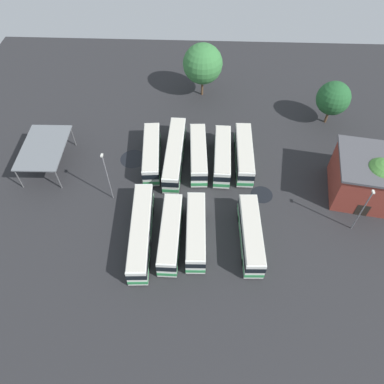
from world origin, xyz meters
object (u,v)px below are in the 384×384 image
(depot_building, at_px, (365,177))
(maintenance_shelter, at_px, (44,148))
(bus_row1_slot2, at_px, (198,154))
(tree_northeast, at_px, (203,64))
(tree_south_edge, at_px, (333,98))
(tree_northwest, at_px, (379,176))
(bus_row0_slot3, at_px, (170,233))
(bus_row0_slot0, at_px, (251,234))
(bus_row1_slot0, at_px, (244,154))
(lamp_post_by_building, at_px, (107,176))
(bus_row1_slot3, at_px, (175,154))
(bus_row0_slot4, at_px, (141,232))
(bus_row0_slot2, at_px, (196,231))
(bus_row1_slot1, at_px, (222,156))
(bus_row1_slot4, at_px, (152,153))
(lamp_post_near_entrance, at_px, (363,209))

(depot_building, height_order, maintenance_shelter, depot_building)
(bus_row1_slot2, xyz_separation_m, tree_northeast, (18.53, -0.20, 4.70))
(tree_south_edge, bearing_deg, tree_northwest, -171.30)
(bus_row0_slot3, xyz_separation_m, tree_northwest, (8.60, -28.62, 3.10))
(bus_row0_slot0, xyz_separation_m, bus_row1_slot0, (15.18, 0.12, 0.00))
(bus_row0_slot3, relative_size, lamp_post_by_building, 1.23)
(bus_row1_slot2, height_order, bus_row1_slot3, same)
(bus_row0_slot4, relative_size, depot_building, 1.33)
(bus_row0_slot2, distance_m, maintenance_shelter, 27.31)
(bus_row1_slot1, distance_m, bus_row1_slot2, 3.81)
(bus_row1_slot0, height_order, maintenance_shelter, maintenance_shelter)
(bus_row1_slot1, bearing_deg, maintenance_shelter, 92.87)
(maintenance_shelter, bearing_deg, tree_northwest, -95.72)
(bus_row1_slot2, height_order, lamp_post_by_building, lamp_post_by_building)
(bus_row0_slot0, relative_size, tree_south_edge, 1.41)
(bus_row1_slot3, bearing_deg, tree_south_edge, -67.02)
(bus_row1_slot2, height_order, maintenance_shelter, maintenance_shelter)
(depot_building, height_order, tree_northeast, tree_northeast)
(bus_row0_slot0, distance_m, lamp_post_by_building, 21.33)
(bus_row0_slot3, xyz_separation_m, depot_building, (9.86, -27.63, 1.47))
(bus_row1_slot2, bearing_deg, depot_building, -102.08)
(bus_row1_slot4, xyz_separation_m, depot_building, (-5.14, -31.81, 1.47))
(lamp_post_near_entrance, distance_m, lamp_post_by_building, 34.69)
(bus_row0_slot3, height_order, bus_row1_slot1, same)
(bus_row0_slot3, bearing_deg, bus_row1_slot2, -12.23)
(depot_building, height_order, lamp_post_by_building, lamp_post_by_building)
(bus_row1_slot0, bearing_deg, lamp_post_near_entrance, -130.18)
(bus_row0_slot0, distance_m, bus_row1_slot3, 18.49)
(bus_row0_slot2, relative_size, lamp_post_near_entrance, 1.34)
(bus_row0_slot3, xyz_separation_m, bus_row1_slot0, (15.46, -10.55, 0.00))
(bus_row0_slot2, distance_m, tree_northwest, 26.70)
(bus_row0_slot3, relative_size, bus_row1_slot4, 0.98)
(bus_row0_slot0, relative_size, tree_northeast, 1.11)
(bus_row0_slot4, xyz_separation_m, bus_row1_slot0, (15.32, -14.48, -0.00))
(bus_row1_slot0, bearing_deg, tree_northwest, -110.78)
(lamp_post_near_entrance, height_order, tree_northwest, lamp_post_near_entrance)
(bus_row1_slot4, height_order, tree_northwest, tree_northwest)
(bus_row1_slot1, bearing_deg, lamp_post_near_entrance, -123.10)
(bus_row1_slot1, relative_size, tree_south_edge, 1.39)
(bus_row1_slot0, distance_m, bus_row1_slot4, 14.73)
(bus_row1_slot2, bearing_deg, bus_row0_slot2, -179.61)
(bus_row0_slot0, xyz_separation_m, tree_northwest, (8.32, -17.95, 3.10))
(tree_northeast, bearing_deg, tree_northwest, -134.84)
(bus_row1_slot2, bearing_deg, bus_row0_slot3, 167.77)
(bus_row1_slot0, bearing_deg, maintenance_shelter, 93.56)
(maintenance_shelter, bearing_deg, tree_south_edge, -74.73)
(bus_row0_slot0, xyz_separation_m, bus_row0_slot2, (0.23, 7.30, -0.00))
(bus_row0_slot2, height_order, bus_row1_slot2, same)
(bus_row1_slot2, distance_m, lamp_post_near_entrance, 25.11)
(lamp_post_near_entrance, height_order, tree_northeast, tree_northeast)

